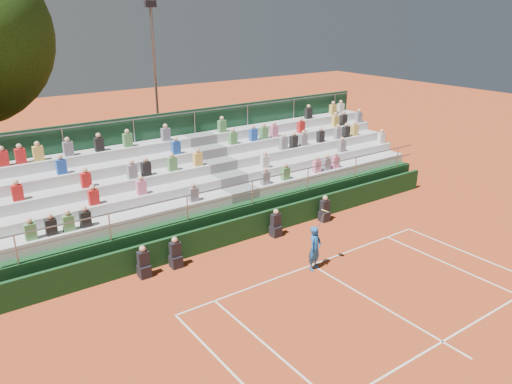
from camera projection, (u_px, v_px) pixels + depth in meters
ground at (312, 265)px, 18.13m from camera, size 90.00×90.00×0.00m
courtside_wall at (260, 224)px, 20.41m from camera, size 20.00×0.15×1.00m
line_officials at (237, 237)px, 19.29m from camera, size 8.84×0.40×1.19m
grandstand at (219, 189)px, 22.70m from camera, size 20.00×5.20×4.40m
tennis_player at (315, 248)px, 17.61m from camera, size 0.88×0.57×2.22m
floodlight_mast at (155, 77)px, 27.27m from camera, size 0.60×0.25×9.23m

